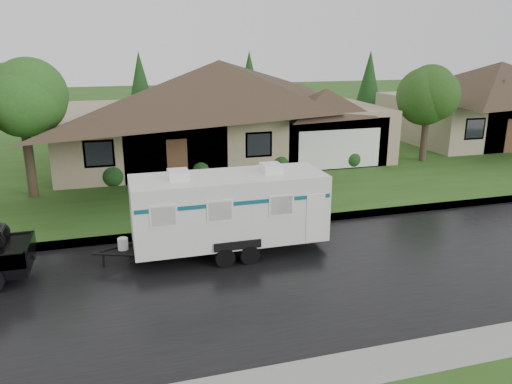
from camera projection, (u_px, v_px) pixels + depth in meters
ground at (252, 252)px, 16.63m from camera, size 140.00×140.00×0.00m
road at (270, 278)px, 14.78m from camera, size 140.00×8.00×0.01m
curb at (236, 227)px, 18.67m from camera, size 140.00×0.50×0.15m
lawn at (185, 156)px, 30.40m from camera, size 140.00×26.00×0.15m
house_main at (225, 98)px, 28.93m from camera, size 19.44×10.80×6.90m
house_neighbor at (503, 93)px, 34.81m from camera, size 15.12×9.72×6.45m
tree_left_green at (22, 101)px, 20.95m from camera, size 3.65×3.65×6.03m
tree_right_green at (428, 95)px, 27.74m from camera, size 3.26×3.26×5.40m
shrub_row at (240, 166)px, 25.53m from camera, size 13.60×1.00×1.00m
travel_trailer at (229, 208)px, 16.13m from camera, size 6.54×2.30×2.93m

